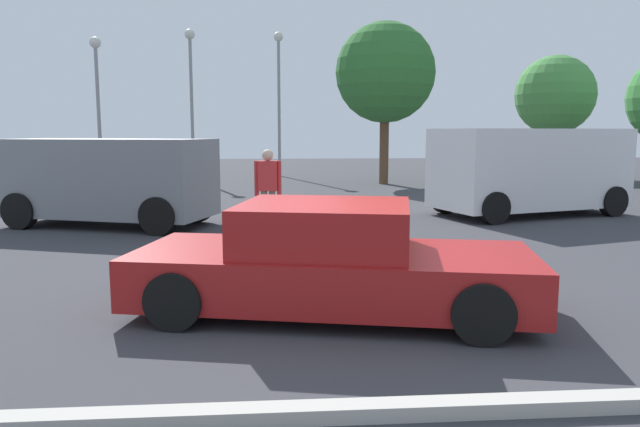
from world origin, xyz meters
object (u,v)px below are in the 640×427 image
(light_post_mid, at_px, (279,80))
(van_white, at_px, (529,169))
(dog, at_px, (262,246))
(light_post_far, at_px, (191,79))
(pedestrian, at_px, (268,183))
(suv_dark, at_px, (109,179))
(sedan_foreground, at_px, (331,262))
(light_post_near, at_px, (97,84))

(light_post_mid, bearing_deg, van_white, -65.85)
(dog, xyz_separation_m, light_post_far, (-3.38, 17.22, 4.10))
(van_white, relative_size, light_post_mid, 0.78)
(pedestrian, distance_m, light_post_far, 14.98)
(suv_dark, height_order, light_post_far, light_post_far)
(sedan_foreground, height_order, light_post_mid, light_post_mid)
(sedan_foreground, height_order, light_post_near, light_post_near)
(sedan_foreground, bearing_deg, suv_dark, 134.75)
(suv_dark, bearing_deg, pedestrian, -179.81)
(suv_dark, distance_m, pedestrian, 3.75)
(sedan_foreground, height_order, van_white, van_white)
(sedan_foreground, xyz_separation_m, light_post_far, (-4.24, 19.87, 3.80))
(van_white, bearing_deg, pedestrian, 1.14)
(dog, bearing_deg, light_post_far, -94.14)
(van_white, bearing_deg, light_post_mid, -82.77)
(sedan_foreground, height_order, dog, sedan_foreground)
(van_white, distance_m, suv_dark, 10.21)
(light_post_far, bearing_deg, pedestrian, -76.36)
(sedan_foreground, height_order, light_post_far, light_post_far)
(suv_dark, relative_size, pedestrian, 2.80)
(pedestrian, relative_size, light_post_mid, 0.26)
(suv_dark, bearing_deg, light_post_far, -72.50)
(sedan_foreground, relative_size, van_white, 0.94)
(van_white, relative_size, light_post_far, 0.81)
(van_white, bearing_deg, dog, 20.96)
(sedan_foreground, bearing_deg, dog, 120.07)
(light_post_near, bearing_deg, dog, -65.75)
(pedestrian, height_order, light_post_mid, light_post_mid)
(van_white, height_order, light_post_mid, light_post_mid)
(dog, relative_size, pedestrian, 0.35)
(suv_dark, relative_size, light_post_near, 0.85)
(sedan_foreground, bearing_deg, van_white, 65.67)
(light_post_far, bearing_deg, dog, -78.89)
(sedan_foreground, distance_m, light_post_near, 19.40)
(sedan_foreground, xyz_separation_m, pedestrian, (-0.79, 5.68, 0.45))
(light_post_near, bearing_deg, light_post_mid, 30.10)
(light_post_near, xyz_separation_m, light_post_mid, (7.15, 4.15, 0.55))
(van_white, distance_m, light_post_far, 16.00)
(sedan_foreground, xyz_separation_m, light_post_near, (-7.56, 17.55, 3.38))
(dog, xyz_separation_m, van_white, (6.66, 5.18, 0.89))
(dog, bearing_deg, van_white, -157.36)
(suv_dark, relative_size, light_post_mid, 0.73)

